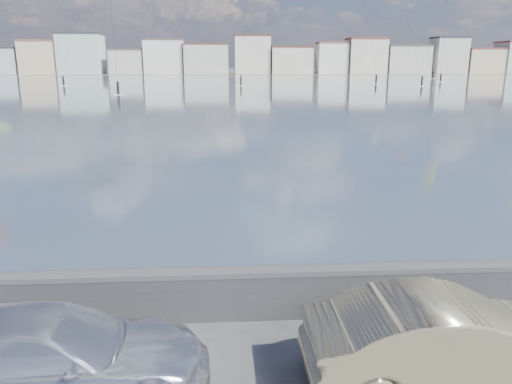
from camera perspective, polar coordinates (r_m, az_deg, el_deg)
bay_water at (r=97.76m, az=-3.88°, el=11.89°), size 500.00×177.00×0.00m
far_shore_strip at (r=206.20m, az=-3.79°, el=13.39°), size 500.00×60.00×0.00m
seawall at (r=9.84m, az=-5.45°, el=-11.21°), size 400.00×0.36×1.08m
far_buildings at (r=192.14m, az=-3.42°, el=15.10°), size 240.79×13.26×14.60m
car_silver at (r=8.26m, az=-22.58°, el=-17.04°), size 4.82×2.23×1.36m
car_champagne at (r=8.45m, az=21.39°, el=-15.68°), size 4.49×1.60×1.47m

